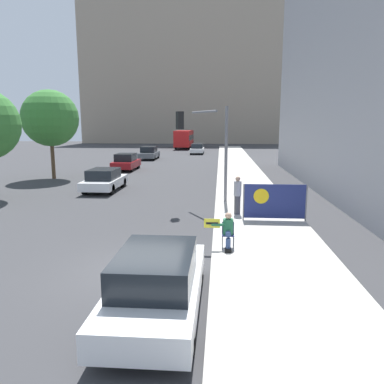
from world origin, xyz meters
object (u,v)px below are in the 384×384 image
protest_banner (274,201)px  street_tree_midblock (50,118)px  traffic_light_pole (208,138)px  car_on_road_far_lane (197,149)px  car_on_road_distant (149,153)px  car_on_road_midblock (126,162)px  pedestrian_behind (238,195)px  parked_car_curbside (157,283)px  city_bus_on_road (184,138)px  seated_protester (227,230)px  car_on_road_nearest (104,180)px

protest_banner → street_tree_midblock: bearing=141.1°
traffic_light_pole → car_on_road_far_lane: 34.38m
car_on_road_distant → car_on_road_midblock: bearing=-90.5°
pedestrian_behind → car_on_road_distant: size_ratio=0.38×
pedestrian_behind → traffic_light_pole: bearing=55.6°
car_on_road_distant → parked_car_curbside: bearing=-78.9°
car_on_road_midblock → city_bus_on_road: (2.26, 31.80, 1.01)m
seated_protester → parked_car_curbside: parked_car_curbside is taller
traffic_light_pole → car_on_road_distant: size_ratio=1.07×
car_on_road_distant → city_bus_on_road: size_ratio=0.45×
car_on_road_midblock → car_on_road_distant: bearing=89.5°
parked_car_curbside → city_bus_on_road: bearing=94.9°
seated_protester → traffic_light_pole: (-0.89, 7.07, 2.71)m
parked_car_curbside → car_on_road_midblock: (-7.25, 25.92, 0.01)m
car_on_road_nearest → car_on_road_distant: bearing=93.3°
parked_car_curbside → car_on_road_distant: (-7.17, 36.63, 0.02)m
car_on_road_far_lane → car_on_road_midblock: bearing=-105.2°
seated_protester → car_on_road_nearest: bearing=137.4°
city_bus_on_road → traffic_light_pole: bearing=-83.0°
car_on_road_far_lane → car_on_road_distant: bearing=-120.6°
car_on_road_nearest → car_on_road_midblock: car_on_road_midblock is taller
car_on_road_midblock → car_on_road_far_lane: size_ratio=0.89×
car_on_road_distant → street_tree_midblock: bearing=-104.8°
pedestrian_behind → car_on_road_nearest: bearing=75.9°
pedestrian_behind → car_on_road_midblock: size_ratio=0.42×
car_on_road_distant → car_on_road_far_lane: (5.22, 8.85, -0.04)m
car_on_road_distant → pedestrian_behind: bearing=-71.4°
car_on_road_far_lane → street_tree_midblock: street_tree_midblock is taller
protest_banner → city_bus_on_road: size_ratio=0.26×
street_tree_midblock → pedestrian_behind: bearing=-39.3°
pedestrian_behind → street_tree_midblock: (-13.65, 11.17, 3.57)m
seated_protester → pedestrian_behind: bearing=96.6°
parked_car_curbside → car_on_road_nearest: size_ratio=1.07×
pedestrian_behind → car_on_road_midblock: (-9.40, 16.89, -0.27)m
pedestrian_behind → car_on_road_nearest: size_ratio=0.39×
parked_car_curbside → car_on_road_distant: bearing=101.1°
traffic_light_pole → street_tree_midblock: (-12.22, 8.89, 1.12)m
protest_banner → street_tree_midblock: 19.80m
seated_protester → car_on_road_far_lane: bearing=107.9°
seated_protester → car_on_road_nearest: 13.38m
pedestrian_behind → car_on_road_distant: bearing=42.2°
street_tree_midblock → car_on_road_nearest: bearing=-41.6°
seated_protester → protest_banner: protest_banner is taller
car_on_road_nearest → car_on_road_midblock: size_ratio=1.06×
car_on_road_midblock → street_tree_midblock: 8.09m
parked_car_curbside → street_tree_midblock: street_tree_midblock is taller
seated_protester → car_on_road_nearest: size_ratio=0.27×
car_on_road_far_lane → parked_car_curbside: bearing=-87.6°
pedestrian_behind → car_on_road_far_lane: (-4.08, 36.44, -0.30)m
parked_car_curbside → car_on_road_distant: 37.32m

